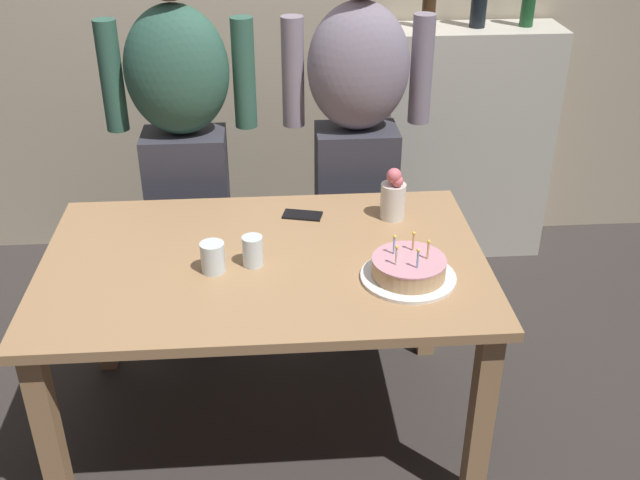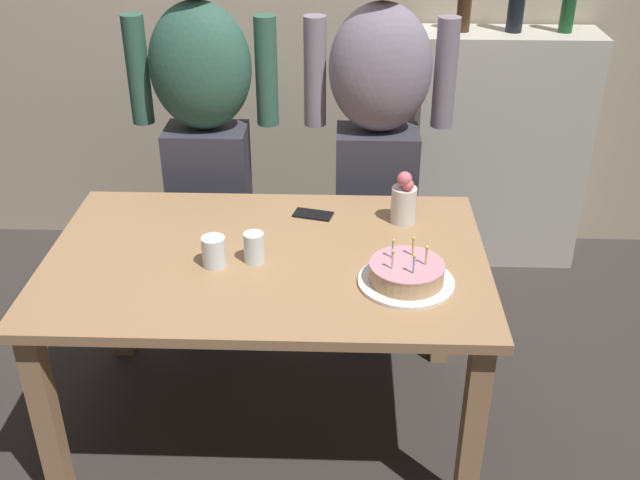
{
  "view_description": "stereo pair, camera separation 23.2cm",
  "coord_description": "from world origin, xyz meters",
  "px_view_note": "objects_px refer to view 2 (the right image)",
  "views": [
    {
      "loc": [
        0.03,
        -2.21,
        2.04
      ],
      "look_at": [
        0.19,
        -0.06,
        0.84
      ],
      "focal_mm": 42.44,
      "sensor_mm": 36.0,
      "label": 1
    },
    {
      "loc": [
        0.26,
        -2.21,
        2.04
      ],
      "look_at": [
        0.19,
        -0.06,
        0.84
      ],
      "focal_mm": 42.44,
      "sensor_mm": 36.0,
      "label": 2
    }
  ],
  "objects_px": {
    "person_woman_cardigan": "(378,141)",
    "cell_phone": "(313,214)",
    "person_man_bearded": "(206,139)",
    "birthday_cake": "(406,274)",
    "water_glass_near": "(254,247)",
    "water_glass_far": "(214,251)",
    "flower_vase": "(404,199)"
  },
  "relations": [
    {
      "from": "water_glass_near",
      "to": "person_man_bearded",
      "type": "bearing_deg",
      "value": 110.35
    },
    {
      "from": "water_glass_near",
      "to": "water_glass_far",
      "type": "xyz_separation_m",
      "value": [
        -0.13,
        -0.03,
        -0.0
      ]
    },
    {
      "from": "cell_phone",
      "to": "flower_vase",
      "type": "height_order",
      "value": "flower_vase"
    },
    {
      "from": "water_glass_near",
      "to": "person_woman_cardigan",
      "type": "xyz_separation_m",
      "value": [
        0.43,
        0.76,
        0.08
      ]
    },
    {
      "from": "water_glass_near",
      "to": "person_woman_cardigan",
      "type": "bearing_deg",
      "value": 60.33
    },
    {
      "from": "water_glass_near",
      "to": "cell_phone",
      "type": "height_order",
      "value": "water_glass_near"
    },
    {
      "from": "water_glass_far",
      "to": "flower_vase",
      "type": "distance_m",
      "value": 0.73
    },
    {
      "from": "flower_vase",
      "to": "water_glass_far",
      "type": "bearing_deg",
      "value": -152.78
    },
    {
      "from": "person_man_bearded",
      "to": "cell_phone",
      "type": "bearing_deg",
      "value": 137.81
    },
    {
      "from": "person_woman_cardigan",
      "to": "cell_phone",
      "type": "bearing_deg",
      "value": 59.24
    },
    {
      "from": "birthday_cake",
      "to": "person_woman_cardigan",
      "type": "xyz_separation_m",
      "value": [
        -0.07,
        0.88,
        0.1
      ]
    },
    {
      "from": "cell_phone",
      "to": "flower_vase",
      "type": "bearing_deg",
      "value": 7.68
    },
    {
      "from": "person_man_bearded",
      "to": "water_glass_near",
      "type": "bearing_deg",
      "value": 110.35
    },
    {
      "from": "birthday_cake",
      "to": "person_woman_cardigan",
      "type": "height_order",
      "value": "person_woman_cardigan"
    },
    {
      "from": "birthday_cake",
      "to": "water_glass_far",
      "type": "distance_m",
      "value": 0.64
    },
    {
      "from": "cell_phone",
      "to": "person_man_bearded",
      "type": "height_order",
      "value": "person_man_bearded"
    },
    {
      "from": "cell_phone",
      "to": "person_man_bearded",
      "type": "xyz_separation_m",
      "value": [
        -0.46,
        0.42,
        0.13
      ]
    },
    {
      "from": "water_glass_far",
      "to": "cell_phone",
      "type": "distance_m",
      "value": 0.49
    },
    {
      "from": "water_glass_near",
      "to": "cell_phone",
      "type": "bearing_deg",
      "value": 61.72
    },
    {
      "from": "water_glass_near",
      "to": "cell_phone",
      "type": "xyz_separation_m",
      "value": [
        0.18,
        0.34,
        -0.05
      ]
    },
    {
      "from": "water_glass_near",
      "to": "flower_vase",
      "type": "distance_m",
      "value": 0.6
    },
    {
      "from": "birthday_cake",
      "to": "water_glass_near",
      "type": "distance_m",
      "value": 0.52
    },
    {
      "from": "birthday_cake",
      "to": "water_glass_near",
      "type": "bearing_deg",
      "value": 166.04
    },
    {
      "from": "birthday_cake",
      "to": "person_woman_cardigan",
      "type": "bearing_deg",
      "value": 94.31
    },
    {
      "from": "flower_vase",
      "to": "cell_phone",
      "type": "bearing_deg",
      "value": 173.49
    },
    {
      "from": "birthday_cake",
      "to": "cell_phone",
      "type": "bearing_deg",
      "value": 124.39
    },
    {
      "from": "water_glass_near",
      "to": "person_man_bearded",
      "type": "height_order",
      "value": "person_man_bearded"
    },
    {
      "from": "birthday_cake",
      "to": "person_man_bearded",
      "type": "height_order",
      "value": "person_man_bearded"
    },
    {
      "from": "flower_vase",
      "to": "birthday_cake",
      "type": "bearing_deg",
      "value": -92.11
    },
    {
      "from": "birthday_cake",
      "to": "person_man_bearded",
      "type": "xyz_separation_m",
      "value": [
        -0.78,
        0.88,
        0.1
      ]
    },
    {
      "from": "cell_phone",
      "to": "person_woman_cardigan",
      "type": "height_order",
      "value": "person_woman_cardigan"
    },
    {
      "from": "water_glass_far",
      "to": "person_woman_cardigan",
      "type": "xyz_separation_m",
      "value": [
        0.56,
        0.79,
        0.08
      ]
    }
  ]
}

